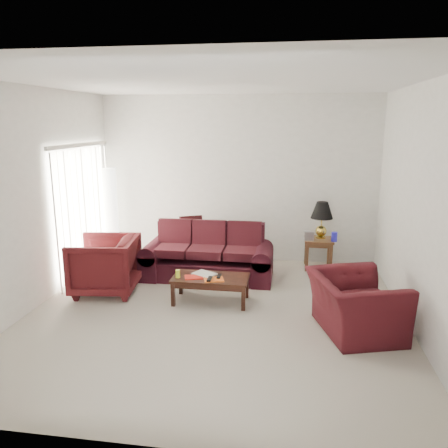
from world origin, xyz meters
name	(u,v)px	position (x,y,z in m)	size (l,w,h in m)	color
floor	(215,314)	(0.00, 0.00, 0.00)	(5.00, 5.00, 0.00)	#B9B09E
blinds	(84,211)	(-2.42, 1.30, 1.08)	(0.10, 2.00, 2.16)	silver
sofa	(207,252)	(-0.36, 1.39, 0.44)	(2.13, 0.92, 0.87)	black
throw_pillow	(191,227)	(-0.78, 2.08, 0.68)	(0.40, 0.11, 0.40)	black
end_table	(318,253)	(1.48, 2.15, 0.27)	(0.49, 0.49, 0.53)	#58251E
table_lamp	(322,220)	(1.51, 2.22, 0.86)	(0.38, 0.38, 0.64)	gold
clock	(309,236)	(1.30, 2.01, 0.61)	(0.15, 0.05, 0.15)	#AFAFB3
blue_canister	(334,237)	(1.72, 2.01, 0.62)	(0.10, 0.10, 0.16)	#1F1CB8
picture_frame	(307,231)	(1.28, 2.38, 0.61)	(0.12, 0.02, 0.15)	silver
floor_lamp	(111,215)	(-2.26, 2.03, 0.87)	(0.28, 0.28, 1.74)	white
armchair_left	(105,265)	(-1.77, 0.54, 0.43)	(0.91, 0.94, 0.85)	#440F12
armchair_right	(355,305)	(1.78, -0.24, 0.36)	(1.09, 0.96, 0.71)	#3C0D12
coffee_table	(211,289)	(-0.12, 0.40, 0.19)	(1.08, 0.54, 0.38)	black
magazine_red	(194,277)	(-0.36, 0.34, 0.38)	(0.25, 0.19, 0.01)	red
magazine_white	(204,274)	(-0.23, 0.49, 0.39)	(0.31, 0.23, 0.02)	silver
magazine_orange	(214,279)	(-0.06, 0.29, 0.39)	(0.27, 0.20, 0.02)	#DD5E1A
remote_a	(210,279)	(-0.11, 0.25, 0.41)	(0.05, 0.18, 0.02)	black
remote_b	(219,276)	(0.00, 0.38, 0.41)	(0.05, 0.17, 0.02)	black
yellow_glass	(178,274)	(-0.58, 0.31, 0.43)	(0.07, 0.07, 0.11)	#E5F636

